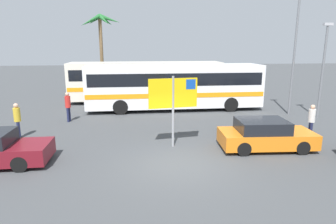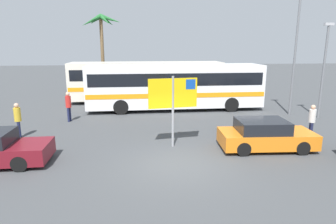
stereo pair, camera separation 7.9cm
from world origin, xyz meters
name	(u,v)px [view 1 (the left image)]	position (x,y,z in m)	size (l,w,h in m)	color
ground	(178,165)	(0.00, 0.00, 0.00)	(120.00, 120.00, 0.00)	#424447
bus_front_coach	(174,85)	(1.24, 9.93, 1.78)	(12.20, 2.69, 3.17)	white
bus_rear_coach	(146,79)	(-0.61, 13.36, 1.78)	(12.20, 2.69, 3.17)	silver
ferry_sign	(174,96)	(0.15, 2.14, 2.33)	(2.19, 0.36, 3.20)	gray
car_orange	(265,135)	(4.10, 1.36, 0.64)	(4.14, 2.01, 1.32)	orange
pedestrian_crossing_lot	(68,104)	(-5.55, 7.20, 1.07)	(0.32, 0.32, 1.79)	#1E2347
pedestrian_by_bus	(312,119)	(7.01, 2.56, 0.99)	(0.32, 0.32, 1.69)	#1E2347
pedestrian_near_sign	(17,118)	(-7.32, 4.24, 1.04)	(0.32, 0.32, 1.75)	#1E2347
lamp_post_left_side	(323,67)	(9.96, 6.40, 3.22)	(0.56, 0.20, 5.80)	slate
lamp_post_right_side	(295,51)	(8.62, 7.46, 4.12)	(0.56, 0.20, 7.59)	slate
palm_tree_seaside	(100,29)	(-4.61, 18.17, 6.00)	(3.76, 3.56, 7.35)	brown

